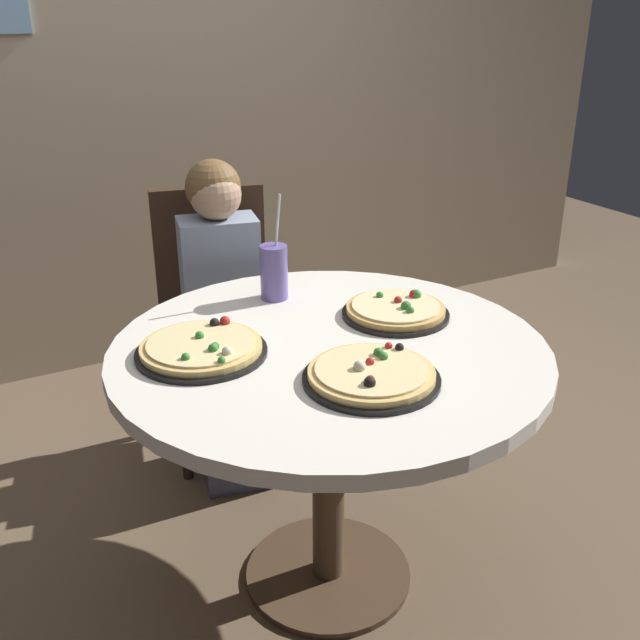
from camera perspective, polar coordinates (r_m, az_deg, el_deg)
ground_plane at (r=2.28m, az=0.63°, el=-19.19°), size 8.00×8.00×0.00m
wall_with_window at (r=3.33m, az=-15.24°, el=21.13°), size 5.20×0.14×2.90m
dining_table at (r=1.91m, az=0.71°, el=-4.92°), size 1.11×1.11×0.75m
chair_wooden at (r=2.69m, az=-8.02°, el=1.00°), size 0.48×0.48×0.95m
diner_child at (r=2.54m, az=-7.25°, el=-1.46°), size 0.32×0.43×1.08m
pizza_veggie at (r=1.68m, az=4.02°, el=-4.27°), size 0.32×0.32×0.05m
pizza_cheese at (r=2.03m, az=5.93°, el=0.75°), size 0.30×0.30×0.05m
pizza_pepperoni at (r=1.83m, az=-9.17°, el=-2.18°), size 0.33×0.33×0.05m
soda_cup at (r=2.13m, az=-3.59°, el=3.75°), size 0.08×0.08×0.31m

